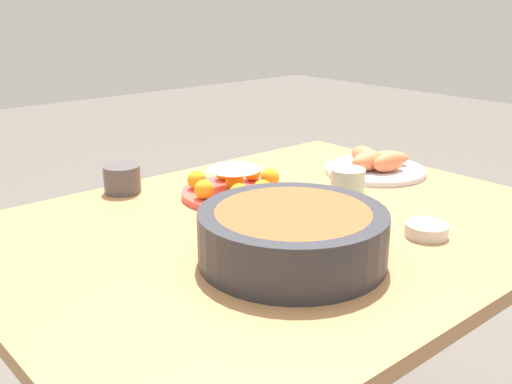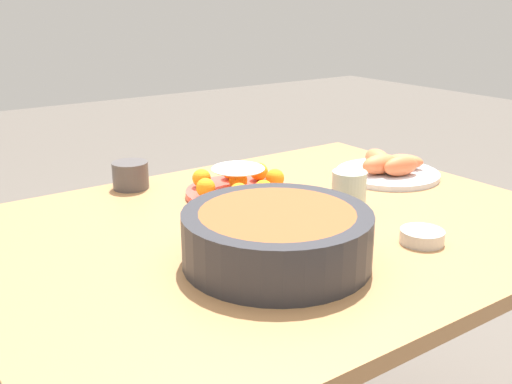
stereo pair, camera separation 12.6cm
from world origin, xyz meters
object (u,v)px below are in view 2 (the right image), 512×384
at_px(dining_table, 276,270).
at_px(sauce_bowl, 422,236).
at_px(cake_plate, 239,185).
at_px(cup_near, 131,175).
at_px(serving_bowl, 277,236).
at_px(seafood_platter, 388,168).
at_px(cup_far, 349,191).

bearing_deg(dining_table, sauce_bowl, 124.96).
xyz_separation_m(cake_plate, cup_near, (0.18, -0.20, 0.01)).
xyz_separation_m(serving_bowl, sauce_bowl, (-0.28, 0.09, -0.04)).
height_order(sauce_bowl, seafood_platter, seafood_platter).
bearing_deg(dining_table, cake_plate, -100.38).
distance_m(cake_plate, sauce_bowl, 0.46).
bearing_deg(seafood_platter, cup_far, 26.34).
height_order(cake_plate, sauce_bowl, cake_plate).
relative_size(dining_table, cup_far, 13.33).
relative_size(sauce_bowl, cup_near, 0.96).
bearing_deg(cup_far, cake_plate, -57.40).
xyz_separation_m(cup_near, cup_far, (-0.33, 0.43, 0.01)).
xyz_separation_m(dining_table, sauce_bowl, (-0.17, 0.24, 0.12)).
distance_m(serving_bowl, seafood_platter, 0.61).
relative_size(cake_plate, seafood_platter, 0.93).
bearing_deg(sauce_bowl, cup_near, -63.86).
relative_size(sauce_bowl, cup_far, 0.94).
bearing_deg(cup_near, cake_plate, 131.68).
relative_size(dining_table, sauce_bowl, 14.25).
height_order(sauce_bowl, cup_near, cup_near).
bearing_deg(seafood_platter, serving_bowl, 24.66).
xyz_separation_m(cake_plate, sauce_bowl, (-0.13, 0.44, -0.01)).
xyz_separation_m(dining_table, cup_near, (0.15, -0.40, 0.14)).
distance_m(dining_table, serving_bowl, 0.25).
distance_m(serving_bowl, cup_far, 0.32).
relative_size(cake_plate, cup_far, 2.76).
height_order(serving_bowl, cup_near, serving_bowl).
bearing_deg(seafood_platter, cup_near, -26.58).
distance_m(serving_bowl, sauce_bowl, 0.30).
xyz_separation_m(dining_table, seafood_platter, (-0.44, -0.11, 0.13)).
xyz_separation_m(seafood_platter, cup_near, (0.59, -0.30, 0.01)).
bearing_deg(serving_bowl, cup_far, -156.91).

